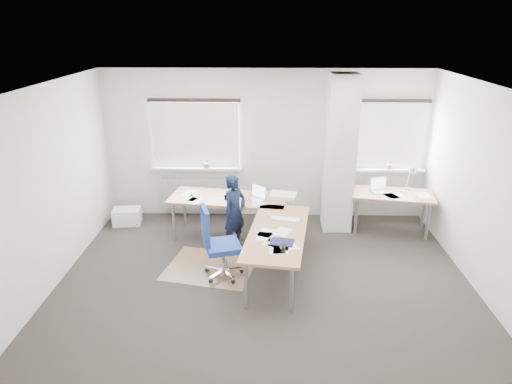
{
  "coord_description": "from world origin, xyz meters",
  "views": [
    {
      "loc": [
        0.02,
        -5.76,
        3.58
      ],
      "look_at": [
        -0.14,
        0.9,
        1.07
      ],
      "focal_mm": 32.0,
      "sensor_mm": 36.0,
      "label": 1
    }
  ],
  "objects_px": {
    "desk_side": "(393,196)",
    "person": "(235,212)",
    "task_chair": "(220,257)",
    "desk_main": "(254,215)"
  },
  "relations": [
    {
      "from": "task_chair",
      "to": "person",
      "type": "bearing_deg",
      "value": 63.81
    },
    {
      "from": "desk_side",
      "to": "task_chair",
      "type": "relative_size",
      "value": 1.34
    },
    {
      "from": "desk_main",
      "to": "task_chair",
      "type": "relative_size",
      "value": 2.59
    },
    {
      "from": "desk_side",
      "to": "person",
      "type": "bearing_deg",
      "value": -155.35
    },
    {
      "from": "desk_main",
      "to": "task_chair",
      "type": "xyz_separation_m",
      "value": [
        -0.48,
        -0.72,
        -0.38
      ]
    },
    {
      "from": "task_chair",
      "to": "person",
      "type": "height_order",
      "value": "person"
    },
    {
      "from": "person",
      "to": "task_chair",
      "type": "bearing_deg",
      "value": -150.01
    },
    {
      "from": "desk_main",
      "to": "task_chair",
      "type": "distance_m",
      "value": 0.94
    },
    {
      "from": "person",
      "to": "desk_main",
      "type": "bearing_deg",
      "value": -83.41
    },
    {
      "from": "desk_side",
      "to": "task_chair",
      "type": "xyz_separation_m",
      "value": [
        -2.91,
        -1.64,
        -0.37
      ]
    }
  ]
}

